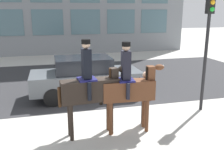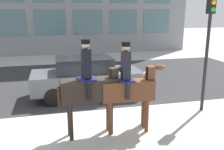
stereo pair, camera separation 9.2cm
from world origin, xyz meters
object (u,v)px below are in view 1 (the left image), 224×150
at_px(mounted_horse_lead, 91,88).
at_px(street_car_near_lane, 85,77).
at_px(pedestrian_bystander, 145,94).
at_px(traffic_light, 208,33).
at_px(mounted_horse_companion, 129,87).

height_order(mounted_horse_lead, street_car_near_lane, mounted_horse_lead).
xyz_separation_m(pedestrian_bystander, street_car_near_lane, (-1.36, 3.13, -0.15)).
distance_m(pedestrian_bystander, traffic_light, 3.07).
distance_m(mounted_horse_companion, street_car_near_lane, 3.49).
xyz_separation_m(mounted_horse_lead, mounted_horse_companion, (1.10, -0.03, -0.06)).
height_order(pedestrian_bystander, traffic_light, traffic_light).
distance_m(mounted_horse_lead, traffic_light, 4.42).
bearing_deg(mounted_horse_lead, pedestrian_bystander, 2.37).
bearing_deg(mounted_horse_companion, mounted_horse_lead, -178.76).
xyz_separation_m(mounted_horse_lead, traffic_light, (4.13, 0.87, 1.33)).
relative_size(pedestrian_bystander, traffic_light, 0.42).
xyz_separation_m(mounted_horse_companion, pedestrian_bystander, (0.58, 0.23, -0.34)).
relative_size(pedestrian_bystander, street_car_near_lane, 0.39).
xyz_separation_m(mounted_horse_lead, street_car_near_lane, (0.32, 3.33, -0.55)).
bearing_deg(pedestrian_bystander, mounted_horse_lead, -0.25).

